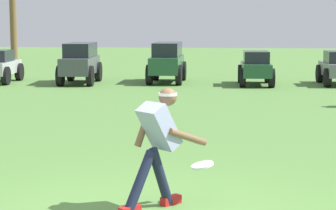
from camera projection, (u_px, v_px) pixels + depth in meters
frisbee_thrower at (158, 141)px, 7.48m from camera, size 0.97×0.77×1.39m
frisbee_in_flight at (202, 165)px, 7.72m from camera, size 0.36×0.36×0.08m
parked_car_slot_b at (80, 62)px, 21.65m from camera, size 1.24×2.44×1.34m
parked_car_slot_c at (167, 61)px, 21.97m from camera, size 1.17×2.41×1.34m
parked_car_slot_d at (256, 68)px, 21.15m from camera, size 1.13×2.22×1.10m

